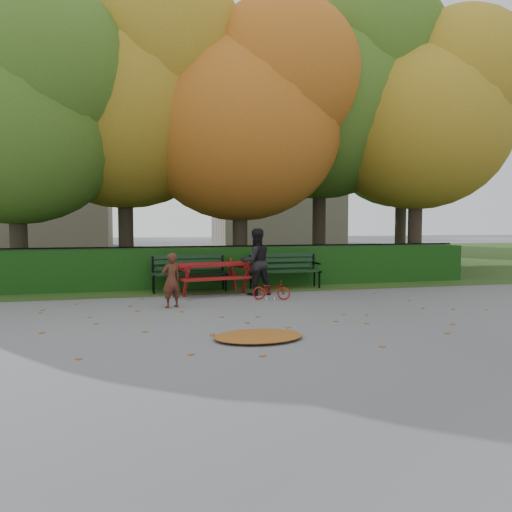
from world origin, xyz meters
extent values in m
plane|color=slate|center=(0.00, 0.00, 0.00)|extent=(90.00, 90.00, 0.00)
plane|color=#263C17|center=(0.00, 14.00, 0.01)|extent=(90.00, 90.00, 0.00)
cube|color=#A1917F|center=(-9.00, 26.00, 7.50)|extent=(10.00, 7.00, 15.00)
cube|color=#A1917F|center=(8.00, 28.00, 6.00)|extent=(9.00, 6.00, 12.00)
cube|color=black|center=(0.00, 4.50, 0.50)|extent=(13.00, 0.90, 1.00)
cube|color=black|center=(0.00, 5.30, 0.08)|extent=(14.00, 0.04, 0.04)
cube|color=black|center=(0.00, 5.30, 1.00)|extent=(14.00, 0.04, 0.04)
cylinder|color=black|center=(-3.00, 5.30, 0.50)|extent=(0.03, 0.03, 1.00)
cylinder|color=black|center=(0.00, 5.30, 0.50)|extent=(0.03, 0.03, 1.00)
cylinder|color=black|center=(3.00, 5.30, 0.50)|extent=(0.03, 0.03, 1.00)
cylinder|color=black|center=(6.50, 5.30, 0.50)|extent=(0.03, 0.03, 1.00)
cylinder|color=black|center=(-5.50, 5.80, 1.31)|extent=(0.44, 0.44, 2.62)
ellipsoid|color=#375818|center=(-5.50, 5.80, 4.12)|extent=(5.60, 5.60, 5.04)
sphere|color=#375818|center=(-4.52, 5.10, 5.38)|extent=(4.20, 4.20, 4.20)
cylinder|color=black|center=(-2.80, 7.00, 1.57)|extent=(0.44, 0.44, 3.15)
ellipsoid|color=#826A10|center=(-2.80, 7.00, 4.95)|extent=(6.40, 6.40, 5.76)
sphere|color=#826A10|center=(-1.68, 6.20, 6.39)|extent=(4.80, 4.80, 4.80)
cylinder|color=black|center=(0.50, 6.20, 1.40)|extent=(0.44, 0.44, 2.80)
ellipsoid|color=#925312|center=(0.50, 6.20, 4.40)|extent=(6.00, 6.00, 5.40)
sphere|color=#925312|center=(1.55, 5.45, 5.75)|extent=(4.50, 4.50, 4.50)
cylinder|color=black|center=(3.50, 7.50, 1.75)|extent=(0.44, 0.44, 3.50)
ellipsoid|color=#375818|center=(3.50, 7.50, 5.50)|extent=(6.80, 6.80, 6.12)
sphere|color=#375818|center=(4.69, 6.65, 7.03)|extent=(5.10, 5.10, 5.10)
cylinder|color=black|center=(6.20, 6.00, 1.49)|extent=(0.44, 0.44, 2.97)
ellipsoid|color=#826A10|center=(6.20, 6.00, 4.68)|extent=(5.80, 5.80, 5.22)
sphere|color=#826A10|center=(7.21, 5.28, 5.98)|extent=(4.35, 4.35, 4.35)
sphere|color=#925312|center=(-6.35, 8.68, 6.71)|extent=(4.95, 4.95, 4.95)
cylinder|color=black|center=(8.00, 10.00, 1.57)|extent=(0.44, 0.44, 3.15)
ellipsoid|color=#375818|center=(8.00, 10.00, 4.95)|extent=(6.00, 6.00, 5.40)
sphere|color=#375818|center=(9.05, 9.25, 6.30)|extent=(4.50, 4.50, 4.50)
cube|color=black|center=(-1.30, 3.42, 0.44)|extent=(1.80, 0.12, 0.04)
cube|color=black|center=(-1.30, 3.60, 0.44)|extent=(1.80, 0.12, 0.04)
cube|color=black|center=(-1.30, 3.78, 0.44)|extent=(1.80, 0.12, 0.04)
cube|color=black|center=(-1.30, 3.87, 0.55)|extent=(1.80, 0.05, 0.10)
cube|color=black|center=(-1.30, 3.87, 0.70)|extent=(1.80, 0.05, 0.10)
cube|color=black|center=(-1.30, 3.87, 0.83)|extent=(1.80, 0.05, 0.10)
cube|color=black|center=(-2.15, 3.60, 0.42)|extent=(0.05, 0.55, 0.06)
cube|color=black|center=(-2.15, 3.87, 0.65)|extent=(0.05, 0.05, 0.41)
cylinder|color=black|center=(-2.15, 3.42, 0.22)|extent=(0.05, 0.05, 0.44)
cylinder|color=black|center=(-2.15, 3.78, 0.22)|extent=(0.05, 0.05, 0.44)
cube|color=black|center=(-2.15, 3.62, 0.62)|extent=(0.05, 0.45, 0.04)
cube|color=black|center=(-0.45, 3.60, 0.42)|extent=(0.05, 0.55, 0.06)
cube|color=black|center=(-0.45, 3.87, 0.65)|extent=(0.05, 0.05, 0.41)
cylinder|color=black|center=(-0.45, 3.42, 0.22)|extent=(0.05, 0.05, 0.44)
cylinder|color=black|center=(-0.45, 3.78, 0.22)|extent=(0.05, 0.05, 0.44)
cube|color=black|center=(-0.45, 3.62, 0.62)|extent=(0.05, 0.45, 0.04)
cube|color=black|center=(1.10, 3.42, 0.44)|extent=(1.80, 0.12, 0.04)
cube|color=black|center=(1.10, 3.60, 0.44)|extent=(1.80, 0.12, 0.04)
cube|color=black|center=(1.10, 3.78, 0.44)|extent=(1.80, 0.12, 0.04)
cube|color=black|center=(1.10, 3.87, 0.55)|extent=(1.80, 0.05, 0.10)
cube|color=black|center=(1.10, 3.87, 0.70)|extent=(1.80, 0.05, 0.10)
cube|color=black|center=(1.10, 3.87, 0.83)|extent=(1.80, 0.05, 0.10)
cube|color=black|center=(0.25, 3.60, 0.42)|extent=(0.05, 0.55, 0.06)
cube|color=black|center=(0.25, 3.87, 0.65)|extent=(0.05, 0.05, 0.41)
cylinder|color=black|center=(0.25, 3.42, 0.22)|extent=(0.05, 0.05, 0.44)
cylinder|color=black|center=(0.25, 3.78, 0.22)|extent=(0.05, 0.05, 0.44)
cube|color=black|center=(0.25, 3.62, 0.62)|extent=(0.05, 0.45, 0.04)
cube|color=black|center=(1.95, 3.60, 0.42)|extent=(0.05, 0.55, 0.06)
cube|color=black|center=(1.95, 3.87, 0.65)|extent=(0.05, 0.05, 0.41)
cylinder|color=black|center=(1.95, 3.42, 0.22)|extent=(0.05, 0.05, 0.44)
cylinder|color=black|center=(1.95, 3.78, 0.22)|extent=(0.05, 0.05, 0.44)
cube|color=black|center=(1.95, 3.62, 0.62)|extent=(0.05, 0.45, 0.04)
cube|color=maroon|center=(-0.85, 3.20, 0.68)|extent=(1.76, 0.98, 0.06)
cube|color=maroon|center=(-0.75, 2.66, 0.41)|extent=(1.67, 0.53, 0.05)
cube|color=maroon|center=(-0.95, 3.74, 0.41)|extent=(1.67, 0.53, 0.05)
cube|color=maroon|center=(-1.48, 2.66, 0.37)|extent=(0.14, 0.48, 0.81)
cube|color=maroon|center=(-1.63, 3.48, 0.37)|extent=(0.14, 0.48, 0.81)
cube|color=maroon|center=(-1.55, 3.07, 0.61)|extent=(0.28, 1.23, 0.06)
cube|color=maroon|center=(-0.06, 2.92, 0.37)|extent=(0.14, 0.48, 0.81)
cube|color=maroon|center=(-0.22, 3.74, 0.37)|extent=(0.14, 0.48, 0.81)
cube|color=maroon|center=(-0.14, 3.33, 0.61)|extent=(0.28, 1.23, 0.06)
cube|color=maroon|center=(-0.85, 3.20, 0.37)|extent=(1.46, 0.32, 0.06)
ellipsoid|color=brown|center=(-0.88, -1.48, 0.04)|extent=(1.41, 1.07, 0.09)
imported|color=#472316|center=(-1.89, 1.49, 0.54)|extent=(0.46, 0.39, 1.08)
imported|color=black|center=(0.13, 2.74, 0.76)|extent=(0.82, 0.69, 1.53)
imported|color=maroon|center=(0.28, 1.97, 0.21)|extent=(0.86, 0.55, 0.43)
camera|label=1|loc=(-2.61, -8.32, 1.69)|focal=35.00mm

